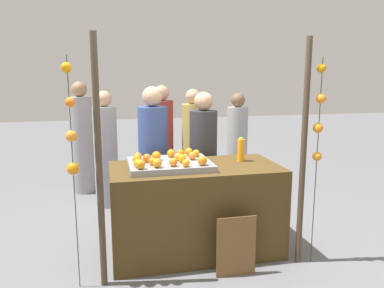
% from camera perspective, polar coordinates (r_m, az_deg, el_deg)
% --- Properties ---
extents(ground_plane, '(24.00, 24.00, 0.00)m').
position_cam_1_polar(ground_plane, '(4.16, 0.47, -15.57)').
color(ground_plane, slate).
extents(stall_counter, '(1.71, 0.85, 0.91)m').
position_cam_1_polar(stall_counter, '(3.99, 0.48, -9.68)').
color(stall_counter, '#4C3819').
rests_on(stall_counter, ground_plane).
extents(orange_tray, '(0.81, 0.64, 0.06)m').
position_cam_1_polar(orange_tray, '(3.80, -3.35, -3.05)').
color(orange_tray, gray).
rests_on(orange_tray, stall_counter).
extents(orange_0, '(0.08, 0.08, 0.08)m').
position_cam_1_polar(orange_0, '(3.78, -6.74, -2.10)').
color(orange_0, orange).
rests_on(orange_0, orange_tray).
extents(orange_1, '(0.08, 0.08, 0.08)m').
position_cam_1_polar(orange_1, '(3.65, -5.91, -2.58)').
color(orange_1, orange).
rests_on(orange_1, orange_tray).
extents(orange_2, '(0.08, 0.08, 0.08)m').
position_cam_1_polar(orange_2, '(3.59, -2.81, -2.72)').
color(orange_2, orange).
rests_on(orange_2, orange_tray).
extents(orange_3, '(0.08, 0.08, 0.08)m').
position_cam_1_polar(orange_3, '(4.06, -0.46, -1.17)').
color(orange_3, orange).
rests_on(orange_3, orange_tray).
extents(orange_4, '(0.08, 0.08, 0.08)m').
position_cam_1_polar(orange_4, '(3.85, 0.04, -1.79)').
color(orange_4, orange).
rests_on(orange_4, orange_tray).
extents(orange_5, '(0.09, 0.09, 0.09)m').
position_cam_1_polar(orange_5, '(3.55, -5.23, -2.86)').
color(orange_5, orange).
rests_on(orange_5, orange_tray).
extents(orange_6, '(0.07, 0.07, 0.07)m').
position_cam_1_polar(orange_6, '(4.00, 0.63, -1.38)').
color(orange_6, orange).
rests_on(orange_6, orange_tray).
extents(orange_7, '(0.08, 0.08, 0.08)m').
position_cam_1_polar(orange_7, '(3.99, -1.68, -1.38)').
color(orange_7, orange).
rests_on(orange_7, orange_tray).
extents(orange_8, '(0.09, 0.09, 0.09)m').
position_cam_1_polar(orange_8, '(3.72, -8.20, -2.30)').
color(orange_8, orange).
rests_on(orange_8, orange_tray).
extents(orange_9, '(0.07, 0.07, 0.07)m').
position_cam_1_polar(orange_9, '(3.56, -0.93, -2.85)').
color(orange_9, orange).
rests_on(orange_9, orange_tray).
extents(orange_10, '(0.08, 0.08, 0.08)m').
position_cam_1_polar(orange_10, '(3.89, -8.07, -1.83)').
color(orange_10, orange).
rests_on(orange_10, orange_tray).
extents(orange_11, '(0.09, 0.09, 0.09)m').
position_cam_1_polar(orange_11, '(3.85, -5.36, -1.77)').
color(orange_11, orange).
rests_on(orange_11, orange_tray).
extents(orange_12, '(0.09, 0.09, 0.09)m').
position_cam_1_polar(orange_12, '(3.72, -1.48, -2.19)').
color(orange_12, orange).
rests_on(orange_12, orange_tray).
extents(orange_13, '(0.09, 0.09, 0.09)m').
position_cam_1_polar(orange_13, '(3.62, 1.56, -2.50)').
color(orange_13, orange).
rests_on(orange_13, orange_tray).
extents(orange_14, '(0.08, 0.08, 0.08)m').
position_cam_1_polar(orange_14, '(3.58, -8.11, -2.85)').
color(orange_14, orange).
rests_on(orange_14, orange_tray).
extents(orange_15, '(0.08, 0.08, 0.08)m').
position_cam_1_polar(orange_15, '(3.83, -1.97, -1.90)').
color(orange_15, orange).
rests_on(orange_15, orange_tray).
extents(orange_16, '(0.09, 0.09, 0.09)m').
position_cam_1_polar(orange_16, '(3.51, -7.71, -3.04)').
color(orange_16, orange).
rests_on(orange_16, orange_tray).
extents(orange_17, '(0.08, 0.08, 0.08)m').
position_cam_1_polar(orange_17, '(3.98, -3.13, -1.39)').
color(orange_17, orange).
rests_on(orange_17, orange_tray).
extents(juice_bottle, '(0.08, 0.08, 0.25)m').
position_cam_1_polar(juice_bottle, '(4.08, 7.32, -0.89)').
color(juice_bottle, orange).
rests_on(juice_bottle, stall_counter).
extents(chalkboard_sign, '(0.37, 0.03, 0.58)m').
position_cam_1_polar(chalkboard_sign, '(3.61, 6.59, -15.05)').
color(chalkboard_sign, brown).
rests_on(chalkboard_sign, ground_plane).
extents(vendor_left, '(0.34, 0.34, 1.69)m').
position_cam_1_polar(vendor_left, '(4.45, -5.80, -3.13)').
color(vendor_left, '#384C8C').
rests_on(vendor_left, ground_plane).
extents(vendor_right, '(0.33, 0.33, 1.62)m').
position_cam_1_polar(vendor_right, '(4.56, 1.70, -3.13)').
color(vendor_right, '#333338').
rests_on(vendor_right, ground_plane).
extents(crowd_person_0, '(0.32, 0.32, 1.61)m').
position_cam_1_polar(crowd_person_0, '(5.39, -12.75, -1.36)').
color(crowd_person_0, '#99999E').
rests_on(crowd_person_0, ground_plane).
extents(crowd_person_1, '(0.31, 0.31, 1.55)m').
position_cam_1_polar(crowd_person_1, '(5.82, 6.74, -0.58)').
color(crowd_person_1, '#99999E').
rests_on(crowd_person_1, ground_plane).
extents(crowd_person_2, '(0.32, 0.32, 1.61)m').
position_cam_1_polar(crowd_person_2, '(5.65, 0.13, -0.53)').
color(crowd_person_2, tan).
rests_on(crowd_person_2, ground_plane).
extents(crowd_person_3, '(0.33, 0.33, 1.66)m').
position_cam_1_polar(crowd_person_3, '(5.72, -4.46, -0.16)').
color(crowd_person_3, maroon).
rests_on(crowd_person_3, ground_plane).
extents(crowd_person_4, '(0.34, 0.34, 1.71)m').
position_cam_1_polar(crowd_person_4, '(6.11, -16.15, 0.36)').
color(crowd_person_4, '#99999E').
rests_on(crowd_person_4, ground_plane).
extents(canopy_post_left, '(0.06, 0.06, 2.16)m').
position_cam_1_polar(canopy_post_left, '(3.26, -13.73, -3.09)').
color(canopy_post_left, '#473828').
rests_on(canopy_post_left, ground_plane).
extents(canopy_post_right, '(0.06, 0.06, 2.16)m').
position_cam_1_polar(canopy_post_right, '(3.72, 16.32, -1.56)').
color(canopy_post_right, '#473828').
rests_on(canopy_post_right, ground_plane).
extents(garland_strand_left, '(0.10, 0.11, 1.98)m').
position_cam_1_polar(garland_strand_left, '(3.22, -17.68, 1.87)').
color(garland_strand_left, '#2D4C23').
rests_on(garland_strand_left, ground_plane).
extents(garland_strand_right, '(0.10, 0.10, 1.98)m').
position_cam_1_polar(garland_strand_right, '(3.71, 18.49, 3.85)').
color(garland_strand_right, '#2D4C23').
rests_on(garland_strand_right, ground_plane).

